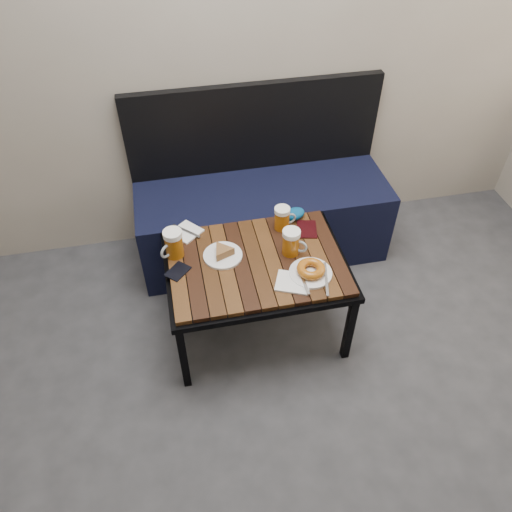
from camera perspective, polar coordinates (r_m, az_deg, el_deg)
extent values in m
cube|color=black|center=(2.89, 0.76, 4.07)|extent=(1.40, 0.50, 0.45)
cube|color=black|center=(2.81, -0.18, 14.50)|extent=(1.40, 0.05, 0.50)
cube|color=black|center=(2.30, -8.29, -11.42)|extent=(0.04, 0.03, 0.42)
cube|color=black|center=(2.41, 10.62, -8.20)|extent=(0.03, 0.03, 0.42)
cube|color=black|center=(2.66, -9.51, -1.58)|extent=(0.04, 0.04, 0.42)
cube|color=black|center=(2.76, 6.76, 0.79)|extent=(0.03, 0.04, 0.42)
cube|color=black|center=(2.33, 0.00, -1.15)|extent=(0.84, 0.62, 0.03)
cube|color=#321E0B|center=(2.31, 0.00, -0.70)|extent=(0.80, 0.58, 0.02)
cylinder|color=#9A520C|center=(2.32, -9.33, 1.20)|extent=(0.12, 0.12, 0.11)
cylinder|color=white|center=(2.27, -9.53, 2.50)|extent=(0.09, 0.09, 0.03)
torus|color=#8C999E|center=(2.30, -10.19, 0.54)|extent=(0.06, 0.06, 0.07)
cylinder|color=#9A520C|center=(2.44, 2.97, 4.13)|extent=(0.08, 0.08, 0.10)
cylinder|color=white|center=(2.40, 3.02, 5.25)|extent=(0.08, 0.08, 0.02)
torus|color=#8C999E|center=(2.45, 3.92, 4.30)|extent=(0.06, 0.02, 0.06)
cylinder|color=#9A520C|center=(2.31, 4.00, 1.38)|extent=(0.11, 0.11, 0.11)
cylinder|color=white|center=(2.26, 4.08, 2.62)|extent=(0.08, 0.08, 0.02)
torus|color=#8C999E|center=(2.30, 5.10, 1.09)|extent=(0.06, 0.05, 0.07)
cylinder|color=white|center=(2.32, -3.82, 0.06)|extent=(0.18, 0.18, 0.01)
cylinder|color=white|center=(2.25, 6.25, -1.95)|extent=(0.19, 0.19, 0.01)
torus|color=#904D0D|center=(2.23, 6.30, -1.47)|extent=(0.13, 0.13, 0.04)
cube|color=#A5A8AD|center=(2.22, 8.03, -2.58)|extent=(0.06, 0.20, 0.00)
cube|color=#A5A8AD|center=(2.19, 5.52, -2.99)|extent=(0.01, 0.15, 0.00)
cube|color=white|center=(2.46, -7.96, 2.75)|extent=(0.18, 0.18, 0.01)
cube|color=#A5A8AD|center=(2.46, -7.97, 2.86)|extent=(0.13, 0.13, 0.00)
cube|color=white|center=(2.20, 4.27, -3.02)|extent=(0.19, 0.17, 0.01)
cube|color=black|center=(2.27, -8.92, -1.74)|extent=(0.13, 0.13, 0.01)
cube|color=black|center=(2.47, 5.83, 3.06)|extent=(0.12, 0.15, 0.01)
ellipsoid|color=navy|center=(2.52, 4.35, 4.81)|extent=(0.14, 0.11, 0.05)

